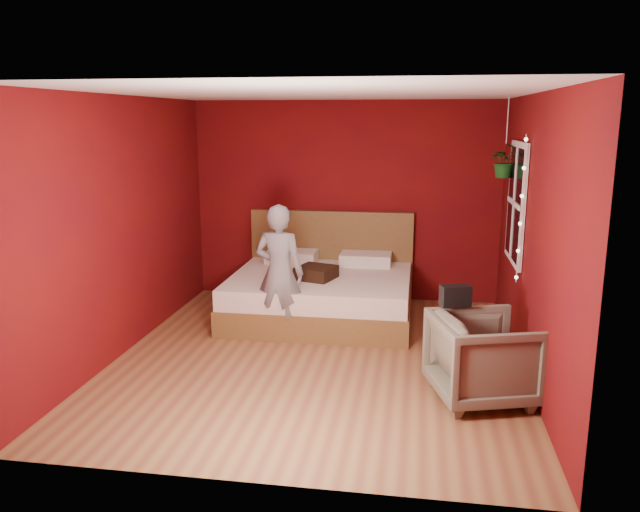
{
  "coord_description": "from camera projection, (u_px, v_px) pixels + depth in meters",
  "views": [
    {
      "loc": [
        0.96,
        -5.85,
        2.37
      ],
      "look_at": [
        -0.04,
        0.4,
        0.97
      ],
      "focal_mm": 35.0,
      "sensor_mm": 36.0,
      "label": 1
    }
  ],
  "objects": [
    {
      "name": "armchair",
      "position": [
        483.0,
        358.0,
        5.3
      ],
      "size": [
        1.02,
        1.0,
        0.75
      ],
      "primitive_type": "imported",
      "rotation": [
        0.0,
        0.0,
        1.87
      ],
      "color": "#6B6654",
      "rests_on": "ground"
    },
    {
      "name": "person",
      "position": [
        279.0,
        273.0,
        6.7
      ],
      "size": [
        0.59,
        0.43,
        1.49
      ],
      "primitive_type": "imported",
      "rotation": [
        0.0,
        0.0,
        3.0
      ],
      "color": "slate",
      "rests_on": "ground"
    },
    {
      "name": "window",
      "position": [
        516.0,
        203.0,
        6.54
      ],
      "size": [
        0.05,
        0.97,
        1.27
      ],
      "color": "white",
      "rests_on": "room_walls"
    },
    {
      "name": "floor",
      "position": [
        318.0,
        358.0,
        6.3
      ],
      "size": [
        4.5,
        4.5,
        0.0
      ],
      "primitive_type": "plane",
      "color": "olive",
      "rests_on": "ground"
    },
    {
      "name": "bed",
      "position": [
        322.0,
        291.0,
        7.6
      ],
      "size": [
        2.15,
        1.82,
        1.18
      ],
      "color": "brown",
      "rests_on": "ground"
    },
    {
      "name": "room_walls",
      "position": [
        318.0,
        192.0,
        5.94
      ],
      "size": [
        4.04,
        4.54,
        2.62
      ],
      "color": "#630E0A",
      "rests_on": "ground"
    },
    {
      "name": "handbag",
      "position": [
        455.0,
        296.0,
        5.49
      ],
      "size": [
        0.29,
        0.21,
        0.19
      ],
      "primitive_type": "cube",
      "rotation": [
        0.0,
        0.0,
        0.32
      ],
      "color": "black",
      "rests_on": "armchair"
    },
    {
      "name": "fairy_lights",
      "position": [
        521.0,
        210.0,
        6.04
      ],
      "size": [
        0.04,
        0.04,
        1.45
      ],
      "color": "silver",
      "rests_on": "room_walls"
    },
    {
      "name": "throw_pillow",
      "position": [
        316.0,
        273.0,
        7.27
      ],
      "size": [
        0.51,
        0.51,
        0.14
      ],
      "primitive_type": "cube",
      "rotation": [
        0.0,
        0.0,
        -0.31
      ],
      "color": "black",
      "rests_on": "bed"
    },
    {
      "name": "hanging_plant",
      "position": [
        505.0,
        161.0,
        6.85
      ],
      "size": [
        0.39,
        0.35,
        0.87
      ],
      "color": "silver",
      "rests_on": "room_walls"
    }
  ]
}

